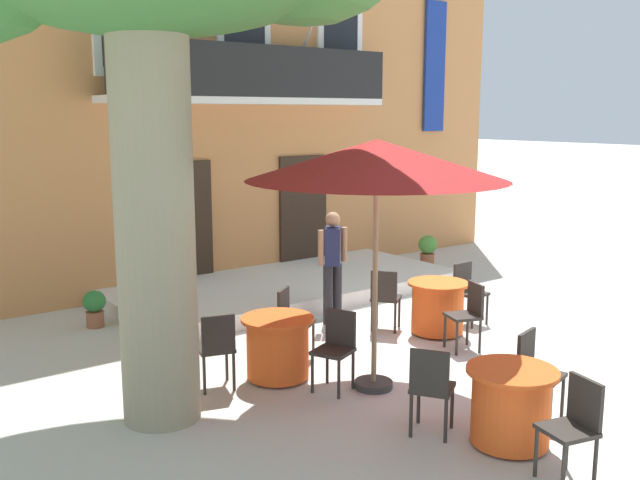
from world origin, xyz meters
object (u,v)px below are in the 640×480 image
(cafe_table_near_tree, at_px, (278,347))
(cafe_chair_front_0, at_px, (535,368))
(cafe_table_middle, at_px, (438,307))
(cafe_chair_front_2, at_px, (574,422))
(cafe_chair_middle_0, at_px, (467,289))
(cafe_table_front, at_px, (511,406))
(cafe_chair_middle_2, at_px, (468,311))
(ground_planter_left, at_px, (95,307))
(ground_planter_right, at_px, (427,250))
(cafe_chair_near_tree_2, at_px, (336,344))
(cafe_chair_near_tree_1, at_px, (217,345))
(cafe_chair_front_1, at_px, (431,385))
(cafe_umbrella, at_px, (377,161))
(pedestrian_near_entrance, at_px, (333,261))
(cafe_chair_near_tree_0, at_px, (291,318))

(cafe_table_near_tree, distance_m, cafe_chair_front_0, 2.93)
(cafe_table_middle, xyz_separation_m, cafe_chair_front_2, (-2.10, -3.58, 0.14))
(cafe_chair_middle_0, bearing_deg, cafe_table_front, -132.97)
(cafe_chair_middle_2, distance_m, ground_planter_left, 5.41)
(ground_planter_right, bearing_deg, cafe_table_middle, -133.75)
(cafe_chair_near_tree_2, bearing_deg, cafe_chair_near_tree_1, 144.14)
(cafe_chair_middle_0, bearing_deg, cafe_chair_front_1, -143.78)
(cafe_table_near_tree, distance_m, cafe_umbrella, 2.50)
(cafe_chair_middle_2, height_order, cafe_chair_front_1, same)
(cafe_chair_near_tree_2, bearing_deg, ground_planter_left, 108.72)
(cafe_chair_middle_0, relative_size, pedestrian_near_entrance, 0.54)
(cafe_table_near_tree, height_order, cafe_chair_front_0, cafe_chair_front_0)
(cafe_chair_near_tree_2, height_order, ground_planter_left, cafe_chair_near_tree_2)
(cafe_chair_near_tree_0, height_order, ground_planter_left, cafe_chair_near_tree_0)
(cafe_chair_near_tree_2, bearing_deg, cafe_chair_middle_2, 0.28)
(cafe_table_middle, bearing_deg, cafe_chair_middle_2, -104.55)
(cafe_chair_front_2, height_order, cafe_umbrella, cafe_umbrella)
(cafe_table_middle, height_order, ground_planter_left, cafe_table_middle)
(cafe_chair_front_0, relative_size, cafe_umbrella, 0.31)
(cafe_chair_near_tree_0, height_order, cafe_chair_front_1, same)
(cafe_table_middle, relative_size, cafe_table_front, 1.00)
(cafe_table_near_tree, relative_size, pedestrian_near_entrance, 0.51)
(cafe_chair_front_0, bearing_deg, cafe_table_front, -160.21)
(cafe_chair_near_tree_1, bearing_deg, cafe_chair_near_tree_2, -35.86)
(cafe_chair_near_tree_1, height_order, cafe_chair_front_1, same)
(cafe_chair_near_tree_0, distance_m, ground_planter_right, 5.82)
(cafe_chair_middle_2, bearing_deg, cafe_table_near_tree, 165.99)
(cafe_chair_near_tree_2, height_order, ground_planter_right, cafe_chair_near_tree_2)
(cafe_table_front, distance_m, cafe_chair_front_0, 0.77)
(cafe_chair_near_tree_2, xyz_separation_m, cafe_chair_front_0, (1.16, -1.84, 0.00))
(cafe_chair_middle_0, relative_size, cafe_chair_front_2, 1.00)
(cafe_table_front, xyz_separation_m, cafe_chair_front_1, (-0.47, 0.59, 0.14))
(cafe_chair_near_tree_0, height_order, cafe_chair_near_tree_1, same)
(cafe_table_front, relative_size, cafe_chair_front_1, 0.95)
(ground_planter_right, bearing_deg, cafe_table_front, -129.85)
(cafe_table_front, height_order, cafe_chair_front_2, cafe_chair_front_2)
(cafe_chair_near_tree_2, xyz_separation_m, ground_planter_left, (-1.36, 4.02, -0.22))
(pedestrian_near_entrance, bearing_deg, cafe_chair_front_2, -104.14)
(cafe_table_near_tree, bearing_deg, ground_planter_left, 106.63)
(cafe_chair_middle_0, bearing_deg, cafe_chair_front_0, -127.09)
(cafe_table_middle, relative_size, pedestrian_near_entrance, 0.51)
(cafe_chair_middle_0, distance_m, cafe_chair_front_0, 3.37)
(cafe_table_middle, xyz_separation_m, cafe_table_front, (-1.99, -2.84, 0.00))
(cafe_chair_near_tree_0, height_order, cafe_chair_near_tree_2, same)
(cafe_chair_front_0, distance_m, cafe_chair_front_2, 1.29)
(cafe_chair_near_tree_1, xyz_separation_m, cafe_chair_front_2, (1.44, -3.64, 0.00))
(cafe_chair_near_tree_2, xyz_separation_m, cafe_chair_middle_2, (2.25, 0.01, 0.00))
(cafe_chair_middle_2, bearing_deg, ground_planter_left, 132.02)
(cafe_table_near_tree, bearing_deg, cafe_umbrella, -51.46)
(cafe_table_middle, distance_m, cafe_chair_front_0, 2.89)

